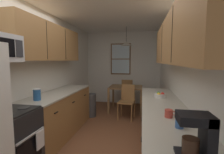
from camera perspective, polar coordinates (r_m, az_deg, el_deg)
ground_plane at (r=3.70m, az=-1.17°, el=-18.94°), size 12.00×12.00×0.00m
wall_left at (r=3.88m, az=-21.15°, el=1.33°), size 0.10×9.00×2.55m
wall_right at (r=3.38m, az=21.84°, el=0.71°), size 0.10×9.00×2.55m
wall_back at (r=5.99m, az=3.89°, el=3.12°), size 4.40×0.10×2.55m
ceiling_slab at (r=3.52m, az=-1.26°, el=22.95°), size 4.40×9.00×0.08m
stove_range at (r=2.64m, az=-32.34°, el=-19.25°), size 0.66×0.63×1.10m
counter_left at (r=3.69m, az=-17.61°, el=-11.83°), size 0.64×2.09×0.90m
upper_cabinets_left at (r=3.56m, az=-20.74°, el=11.03°), size 0.33×2.17×0.71m
counter_right at (r=2.62m, az=17.48°, el=-19.30°), size 0.64×3.14×0.90m
upper_cabinets_right at (r=2.37m, az=22.09°, el=11.89°), size 0.33×2.82×0.63m
dining_table at (r=5.07m, az=4.83°, el=-4.55°), size 0.98×0.83×0.76m
dining_chair_near at (r=4.48m, az=5.24°, el=-7.80°), size 0.45×0.45×0.90m
dining_chair_far at (r=5.71m, az=5.38°, el=-4.86°), size 0.43×0.43×0.90m
pendant_light at (r=5.01m, az=4.97°, el=11.39°), size 0.33×0.33×0.56m
back_window at (r=5.92m, az=3.01°, el=6.22°), size 0.71×0.05×1.10m
trash_bin at (r=4.66m, az=-7.31°, el=-9.63°), size 0.28×0.28×0.63m
storage_canister at (r=2.96m, az=-24.52°, el=-5.49°), size 0.12×0.12×0.19m
dish_towel at (r=2.53m, az=-23.55°, el=-19.19°), size 0.02×0.16×0.24m
coffee_maker at (r=1.28m, az=27.89°, el=-17.43°), size 0.22×0.18×0.30m
mug_by_coffeemaker at (r=1.77m, az=22.36°, el=-14.62°), size 0.12×0.08×0.09m
mug_spare at (r=2.03m, az=19.08°, el=-11.82°), size 0.13×0.09×0.09m
fruit_bowl at (r=3.04m, az=16.24°, el=-6.03°), size 0.20×0.20×0.09m
table_serving_bowl at (r=4.99m, az=4.91°, el=-3.04°), size 0.17×0.17×0.06m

